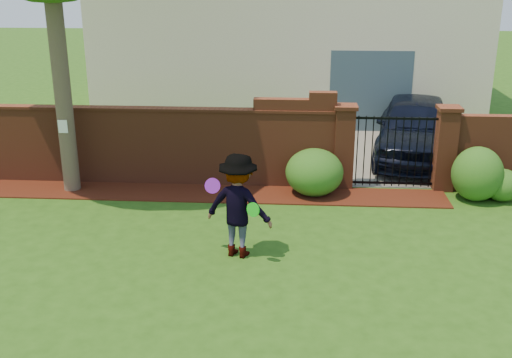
# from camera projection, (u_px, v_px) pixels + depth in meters

# --- Properties ---
(ground) EXTENTS (80.00, 80.00, 0.01)m
(ground) POSITION_uv_depth(u_px,v_px,m) (213.00, 265.00, 10.24)
(ground) COLOR #254D13
(ground) RESTS_ON ground
(mulch_bed) EXTENTS (11.10, 1.08, 0.03)m
(mulch_bed) POSITION_uv_depth(u_px,v_px,m) (190.00, 193.00, 13.44)
(mulch_bed) COLOR #361209
(mulch_bed) RESTS_ON ground
(brick_wall) EXTENTS (8.70, 0.31, 2.16)m
(brick_wall) POSITION_uv_depth(u_px,v_px,m) (147.00, 144.00, 13.83)
(brick_wall) COLOR brown
(brick_wall) RESTS_ON ground
(pillar_left) EXTENTS (0.50, 0.50, 1.88)m
(pillar_left) POSITION_uv_depth(u_px,v_px,m) (344.00, 146.00, 13.54)
(pillar_left) COLOR brown
(pillar_left) RESTS_ON ground
(pillar_right) EXTENTS (0.50, 0.50, 1.88)m
(pillar_right) POSITION_uv_depth(u_px,v_px,m) (445.00, 148.00, 13.40)
(pillar_right) COLOR brown
(pillar_right) RESTS_ON ground
(iron_gate) EXTENTS (1.78, 0.03, 1.60)m
(iron_gate) POSITION_uv_depth(u_px,v_px,m) (394.00, 152.00, 13.50)
(iron_gate) COLOR black
(iron_gate) RESTS_ON ground
(driveway) EXTENTS (3.20, 8.00, 0.01)m
(driveway) POSITION_uv_depth(u_px,v_px,m) (372.00, 140.00, 17.55)
(driveway) COLOR slate
(driveway) RESTS_ON ground
(house) EXTENTS (12.40, 6.40, 6.30)m
(house) POSITION_uv_depth(u_px,v_px,m) (289.00, 15.00, 20.44)
(house) COLOR beige
(house) RESTS_ON ground
(car) EXTENTS (2.75, 4.96, 1.60)m
(car) POSITION_uv_depth(u_px,v_px,m) (415.00, 130.00, 15.44)
(car) COLOR black
(car) RESTS_ON ground
(paper_notice) EXTENTS (0.20, 0.01, 0.28)m
(paper_notice) POSITION_uv_depth(u_px,v_px,m) (63.00, 127.00, 13.00)
(paper_notice) COLOR white
(paper_notice) RESTS_ON tree
(shrub_left) EXTENTS (1.25, 1.25, 1.02)m
(shrub_left) POSITION_uv_depth(u_px,v_px,m) (314.00, 172.00, 13.22)
(shrub_left) COLOR #1B5419
(shrub_left) RESTS_ON ground
(shrub_middle) EXTENTS (1.06, 1.06, 1.17)m
(shrub_middle) POSITION_uv_depth(u_px,v_px,m) (477.00, 174.00, 12.90)
(shrub_middle) COLOR #1B5419
(shrub_middle) RESTS_ON ground
(shrub_right) EXTENTS (0.77, 0.77, 0.69)m
(shrub_right) POSITION_uv_depth(u_px,v_px,m) (502.00, 185.00, 12.95)
(shrub_right) COLOR #1B5419
(shrub_right) RESTS_ON ground
(man) EXTENTS (1.32, 0.99, 1.81)m
(man) POSITION_uv_depth(u_px,v_px,m) (237.00, 206.00, 10.29)
(man) COLOR gray
(man) RESTS_ON ground
(frisbee_purple) EXTENTS (0.26, 0.09, 0.26)m
(frisbee_purple) POSITION_uv_depth(u_px,v_px,m) (212.00, 186.00, 10.03)
(frisbee_purple) COLOR purple
(frisbee_purple) RESTS_ON man
(frisbee_green) EXTENTS (0.24, 0.17, 0.24)m
(frisbee_green) POSITION_uv_depth(u_px,v_px,m) (253.00, 210.00, 9.95)
(frisbee_green) COLOR #17B318
(frisbee_green) RESTS_ON man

